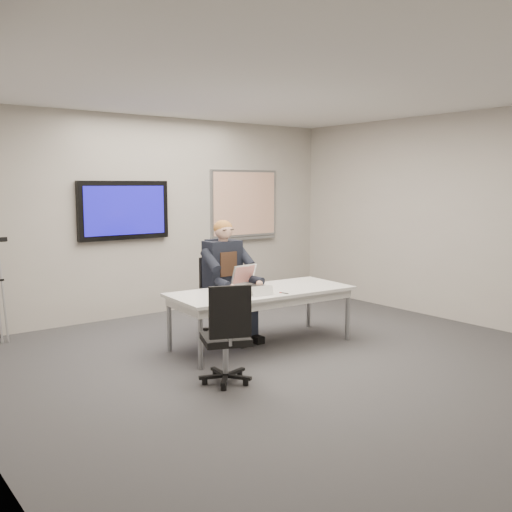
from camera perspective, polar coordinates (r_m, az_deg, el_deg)
floor at (r=6.05m, az=3.73°, el=-10.67°), size 6.00×6.00×0.02m
ceiling at (r=5.83m, az=3.97°, el=16.51°), size 6.00×6.00×0.02m
wall_back at (r=8.26m, az=-10.02°, el=3.94°), size 6.00×0.02×2.80m
wall_right at (r=8.07m, az=20.12°, el=3.54°), size 0.02×6.00×2.80m
conference_table at (r=6.54m, az=0.56°, el=-4.05°), size 2.17×1.03×0.65m
tv_display at (r=7.99m, az=-13.05°, el=4.48°), size 1.30×0.09×0.80m
whiteboard at (r=9.05m, az=-1.18°, el=5.15°), size 1.25×0.08×1.10m
office_chair_far at (r=7.12m, az=-3.63°, el=-5.44°), size 0.48×0.48×0.95m
office_chair_near at (r=5.37m, az=-2.96°, el=-9.66°), size 0.60×0.60×0.96m
seated_person at (r=6.86m, az=-2.49°, el=-3.55°), size 0.44×0.76×1.43m
laptop at (r=6.67m, az=-0.75°, el=-2.61°), size 0.40×0.40×0.26m
name_tent at (r=6.20m, az=0.54°, el=-3.48°), size 0.27×0.10×0.10m
pen at (r=6.32m, az=2.81°, el=-3.71°), size 0.04×0.12×0.01m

